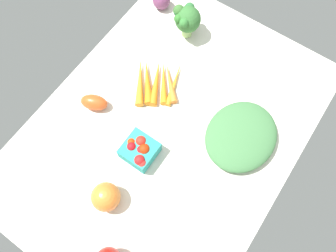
{
  "coord_description": "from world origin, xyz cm",
  "views": [
    {
      "loc": [
        29.61,
        20.46,
        96.09
      ],
      "look_at": [
        0.0,
        0.0,
        4.0
      ],
      "focal_mm": 34.41,
      "sensor_mm": 36.0,
      "label": 1
    }
  ],
  "objects_px": {
    "roma_tomato": "(94,102)",
    "heirloom_tomato_orange": "(106,197)",
    "berry_basket": "(140,151)",
    "leafy_greens_clump": "(241,136)",
    "red_onion_near_basket": "(161,0)",
    "broccoli_head": "(186,19)",
    "carrot_bunch": "(156,82)"
  },
  "relations": [
    {
      "from": "berry_basket",
      "to": "broccoli_head",
      "type": "bearing_deg",
      "value": -163.43
    },
    {
      "from": "heirloom_tomato_orange",
      "to": "berry_basket",
      "type": "bearing_deg",
      "value": -178.55
    },
    {
      "from": "carrot_bunch",
      "to": "roma_tomato",
      "type": "relative_size",
      "value": 2.59
    },
    {
      "from": "red_onion_near_basket",
      "to": "broccoli_head",
      "type": "relative_size",
      "value": 0.52
    },
    {
      "from": "berry_basket",
      "to": "red_onion_near_basket",
      "type": "bearing_deg",
      "value": -151.39
    },
    {
      "from": "red_onion_near_basket",
      "to": "broccoli_head",
      "type": "height_order",
      "value": "broccoli_head"
    },
    {
      "from": "heirloom_tomato_orange",
      "to": "leafy_greens_clump",
      "type": "relative_size",
      "value": 0.34
    },
    {
      "from": "roma_tomato",
      "to": "red_onion_near_basket",
      "type": "height_order",
      "value": "red_onion_near_basket"
    },
    {
      "from": "broccoli_head",
      "to": "red_onion_near_basket",
      "type": "bearing_deg",
      "value": -110.07
    },
    {
      "from": "heirloom_tomato_orange",
      "to": "red_onion_near_basket",
      "type": "bearing_deg",
      "value": -157.36
    },
    {
      "from": "broccoli_head",
      "to": "leafy_greens_clump",
      "type": "xyz_separation_m",
      "value": [
        0.23,
        0.36,
        -0.05
      ]
    },
    {
      "from": "carrot_bunch",
      "to": "leafy_greens_clump",
      "type": "distance_m",
      "value": 0.33
    },
    {
      "from": "leafy_greens_clump",
      "to": "carrot_bunch",
      "type": "bearing_deg",
      "value": -91.92
    },
    {
      "from": "heirloom_tomato_orange",
      "to": "leafy_greens_clump",
      "type": "distance_m",
      "value": 0.43
    },
    {
      "from": "broccoli_head",
      "to": "roma_tomato",
      "type": "bearing_deg",
      "value": -11.64
    },
    {
      "from": "berry_basket",
      "to": "red_onion_near_basket",
      "type": "height_order",
      "value": "berry_basket"
    },
    {
      "from": "broccoli_head",
      "to": "leafy_greens_clump",
      "type": "distance_m",
      "value": 0.43
    },
    {
      "from": "red_onion_near_basket",
      "to": "heirloom_tomato_orange",
      "type": "distance_m",
      "value": 0.71
    },
    {
      "from": "red_onion_near_basket",
      "to": "heirloom_tomato_orange",
      "type": "relative_size",
      "value": 0.77
    },
    {
      "from": "berry_basket",
      "to": "leafy_greens_clump",
      "type": "relative_size",
      "value": 0.39
    },
    {
      "from": "heirloom_tomato_orange",
      "to": "leafy_greens_clump",
      "type": "xyz_separation_m",
      "value": [
        -0.37,
        0.22,
        -0.01
      ]
    },
    {
      "from": "berry_basket",
      "to": "broccoli_head",
      "type": "distance_m",
      "value": 0.47
    },
    {
      "from": "roma_tomato",
      "to": "leafy_greens_clump",
      "type": "distance_m",
      "value": 0.47
    },
    {
      "from": "carrot_bunch",
      "to": "broccoli_head",
      "type": "distance_m",
      "value": 0.23
    },
    {
      "from": "leafy_greens_clump",
      "to": "berry_basket",
      "type": "bearing_deg",
      "value": -46.42
    },
    {
      "from": "red_onion_near_basket",
      "to": "broccoli_head",
      "type": "bearing_deg",
      "value": 69.93
    },
    {
      "from": "roma_tomato",
      "to": "heirloom_tomato_orange",
      "type": "distance_m",
      "value": 0.3
    },
    {
      "from": "roma_tomato",
      "to": "broccoli_head",
      "type": "relative_size",
      "value": 0.71
    },
    {
      "from": "carrot_bunch",
      "to": "berry_basket",
      "type": "distance_m",
      "value": 0.25
    },
    {
      "from": "berry_basket",
      "to": "heirloom_tomato_orange",
      "type": "relative_size",
      "value": 1.15
    },
    {
      "from": "berry_basket",
      "to": "broccoli_head",
      "type": "xyz_separation_m",
      "value": [
        -0.45,
        -0.13,
        0.05
      ]
    },
    {
      "from": "roma_tomato",
      "to": "leafy_greens_clump",
      "type": "xyz_separation_m",
      "value": [
        -0.16,
        0.44,
        0.0
      ]
    }
  ]
}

